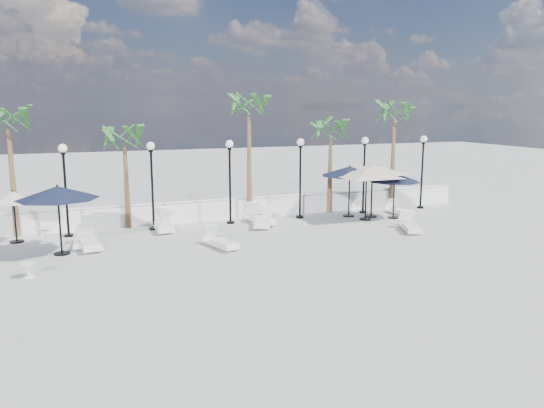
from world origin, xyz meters
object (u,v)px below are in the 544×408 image
object	(u,v)px
lounger_4	(220,241)
parasol_cream_sq_b	(373,165)
parasol_cream_small	(13,198)
parasol_navy_left	(58,193)
lounger_0	(89,241)
lounger_2	(163,224)
parasol_navy_mid	(350,171)
lounger_7	(399,210)
parasol_cream_sq_a	(367,169)
lounger_6	(259,218)
parasol_navy_right	(395,178)
lounger_5	(263,220)
lounger_8	(410,226)
lounger_3	(82,241)

from	to	relation	value
lounger_4	parasol_cream_sq_b	bearing A→B (deg)	1.92
parasol_cream_small	parasol_navy_left	bearing A→B (deg)	-56.14
lounger_0	lounger_2	world-z (taller)	lounger_2
lounger_2	parasol_cream_sq_b	size ratio (longest dim) A/B	0.39
parasol_navy_mid	parasol_navy_left	bearing A→B (deg)	-170.12
lounger_7	parasol_cream_sq_a	size ratio (longest dim) A/B	0.33
parasol_cream_sq_a	lounger_6	bearing A→B (deg)	168.16
lounger_2	lounger_7	distance (m)	11.63
parasol_navy_right	lounger_7	bearing A→B (deg)	39.94
parasol_navy_mid	parasol_cream_sq_a	xyz separation A→B (m)	(0.36, -0.98, 0.20)
lounger_5	parasol_cream_sq_a	bearing A→B (deg)	19.60
parasol_navy_right	parasol_navy_mid	bearing A→B (deg)	147.36
lounger_4	parasol_cream_small	bearing A→B (deg)	136.45
lounger_5	lounger_2	bearing A→B (deg)	-166.02
lounger_8	parasol_navy_right	distance (m)	3.23
parasol_navy_right	parasol_cream_sq_b	xyz separation A→B (m)	(-0.84, 0.64, 0.56)
lounger_0	lounger_8	size ratio (longest dim) A/B	1.07
lounger_2	lounger_4	bearing A→B (deg)	-67.20
lounger_7	parasol_navy_mid	bearing A→B (deg)	162.10
lounger_0	parasol_cream_sq_a	distance (m)	12.73
lounger_8	lounger_5	bearing A→B (deg)	170.79
lounger_0	lounger_2	size ratio (longest dim) A/B	1.00
lounger_8	parasol_cream_small	xyz separation A→B (m)	(-15.75, 3.96, 1.56)
lounger_3	parasol_cream_small	bearing A→B (deg)	153.47
parasol_navy_left	lounger_3	bearing A→B (deg)	53.39
lounger_7	parasol_cream_sq_b	xyz separation A→B (m)	(-1.59, 0.01, 2.32)
lounger_5	parasol_cream_sq_b	xyz separation A→B (m)	(5.62, 0.04, 2.27)
parasol_cream_sq_b	lounger_6	bearing A→B (deg)	174.03
lounger_8	lounger_7	bearing A→B (deg)	83.56
lounger_0	lounger_4	distance (m)	4.99
lounger_0	parasol_cream_sq_b	distance (m)	13.37
parasol_navy_mid	lounger_7	bearing A→B (deg)	-11.56
lounger_2	lounger_3	size ratio (longest dim) A/B	1.29
lounger_2	lounger_7	size ratio (longest dim) A/B	1.20
lounger_4	lounger_8	xyz separation A→B (m)	(8.39, -0.31, 0.01)
lounger_4	parasol_cream_sq_b	size ratio (longest dim) A/B	0.36
lounger_0	lounger_5	bearing A→B (deg)	2.90
lounger_0	parasol_cream_small	bearing A→B (deg)	137.25
parasol_navy_mid	parasol_navy_right	xyz separation A→B (m)	(1.80, -1.15, -0.25)
parasol_navy_right	parasol_cream_small	distance (m)	16.68
lounger_4	lounger_6	bearing A→B (deg)	34.24
parasol_navy_mid	parasol_cream_sq_a	distance (m)	1.06
parasol_navy_mid	lounger_8	bearing A→B (deg)	-75.97
lounger_6	parasol_navy_left	size ratio (longest dim) A/B	0.76
lounger_7	parasol_cream_sq_b	bearing A→B (deg)	173.21
lounger_2	parasol_navy_mid	xyz separation A→B (m)	(9.05, -0.25, 1.96)
lounger_4	lounger_6	world-z (taller)	lounger_6
lounger_0	parasol_navy_right	world-z (taller)	parasol_navy_right
lounger_0	parasol_navy_left	distance (m)	2.30
lounger_8	parasol_cream_small	size ratio (longest dim) A/B	0.95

